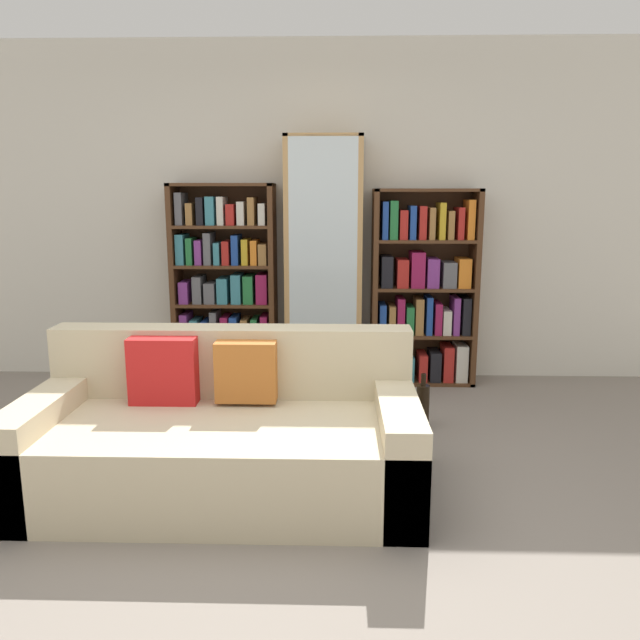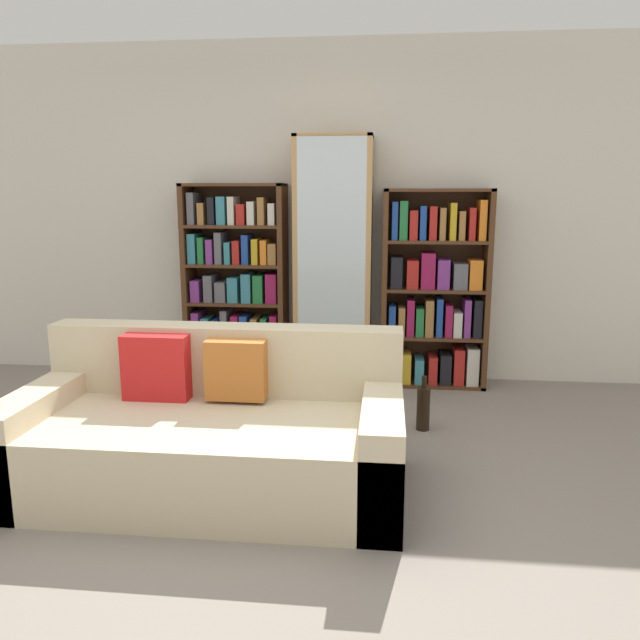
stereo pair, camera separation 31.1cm
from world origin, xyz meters
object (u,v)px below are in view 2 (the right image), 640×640
couch (211,435)px  bookshelf_left (236,287)px  display_cabinet (333,263)px  bookshelf_right (435,294)px  wine_bottle (423,408)px

couch → bookshelf_left: bearing=99.4°
couch → display_cabinet: bearing=76.1°
display_cabinet → bookshelf_right: 0.84m
bookshelf_left → display_cabinet: size_ratio=0.82×
display_cabinet → couch: bearing=-103.9°
bookshelf_left → couch: bearing=-80.6°
display_cabinet → wine_bottle: (0.68, -1.01, -0.83)m
display_cabinet → wine_bottle: bearing=-56.1°
bookshelf_left → wine_bottle: bookshelf_left is taller
bookshelf_left → bookshelf_right: 1.60m
bookshelf_left → bookshelf_right: size_ratio=1.03×
couch → wine_bottle: bearing=38.2°
bookshelf_left → display_cabinet: 0.82m
display_cabinet → wine_bottle: 1.47m
couch → bookshelf_left: size_ratio=1.24×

